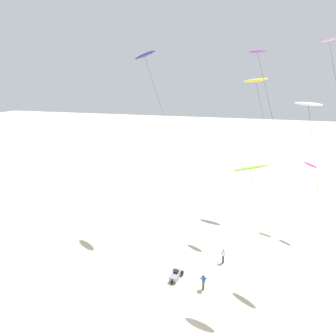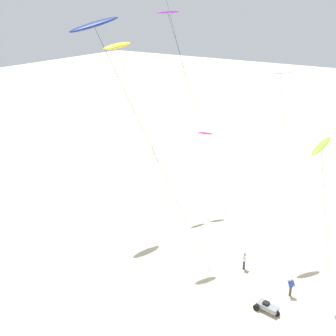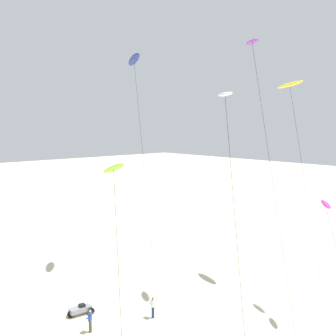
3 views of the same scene
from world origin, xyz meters
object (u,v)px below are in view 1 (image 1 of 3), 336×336
at_px(kite_flyer_middle, 203,281).
at_px(kite_purple, 258,56).
at_px(kite_lime, 250,169).
at_px(kite_magenta, 311,166).
at_px(kite_navy, 145,57).
at_px(beach_buggy, 176,275).
at_px(kite_yellow, 256,81).
at_px(kite_pink, 330,48).
at_px(kite_flyer_furthest, 223,256).
at_px(kite_white, 309,106).

bearing_deg(kite_flyer_middle, kite_purple, 76.88).
relative_size(kite_lime, kite_magenta, 1.37).
xyz_separation_m(kite_navy, beach_buggy, (6.38, -10.34, -20.72)).
relative_size(kite_magenta, kite_yellow, 0.49).
distance_m(kite_lime, kite_navy, 19.23).
bearing_deg(kite_pink, beach_buggy, -127.39).
bearing_deg(kite_flyer_furthest, kite_pink, 55.76).
bearing_deg(kite_yellow, kite_white, -72.86).
xyz_separation_m(kite_pink, kite_white, (-3.94, -14.68, -5.87)).
height_order(kite_lime, kite_navy, kite_navy).
height_order(kite_purple, kite_magenta, kite_purple).
distance_m(kite_lime, kite_pink, 24.05).
distance_m(kite_purple, kite_navy, 12.83).
distance_m(kite_purple, kite_flyer_middle, 24.89).
relative_size(kite_pink, kite_white, 1.39).
bearing_deg(kite_pink, kite_flyer_middle, -120.40).
height_order(kite_white, kite_flyer_middle, kite_white).
relative_size(kite_lime, kite_purple, 0.58).
height_order(kite_flyer_furthest, beach_buggy, kite_flyer_furthest).
relative_size(kite_pink, kite_flyer_middle, 14.08).
xyz_separation_m(kite_lime, kite_magenta, (6.94, 13.97, -3.16)).
xyz_separation_m(kite_pink, kite_flyer_furthest, (-10.35, -15.21, -21.45)).
distance_m(kite_white, kite_flyer_furthest, 16.86).
distance_m(kite_purple, beach_buggy, 25.32).
bearing_deg(kite_yellow, kite_magenta, -40.97).
relative_size(kite_lime, beach_buggy, 6.01).
bearing_deg(beach_buggy, kite_navy, 121.66).
xyz_separation_m(kite_magenta, beach_buggy, (-13.13, -13.00, -8.39)).
bearing_deg(kite_pink, kite_lime, -112.69).
height_order(kite_magenta, kite_pink, kite_pink).
xyz_separation_m(kite_yellow, kite_flyer_middle, (-3.21, -20.02, -17.51)).
bearing_deg(kite_flyer_middle, kite_white, 34.14).
relative_size(kite_purple, kite_flyer_furthest, 13.06).
bearing_deg(beach_buggy, kite_magenta, 44.71).
xyz_separation_m(kite_flyer_furthest, beach_buggy, (-4.20, -3.83, -0.46)).
distance_m(kite_white, beach_buggy, 19.73).
distance_m(kite_navy, kite_white, 18.61).
height_order(kite_white, beach_buggy, kite_white).
xyz_separation_m(kite_magenta, kite_navy, (-19.50, -2.65, 12.33)).
distance_m(kite_purple, kite_flyer_furthest, 22.40).
xyz_separation_m(kite_purple, beach_buggy, (-6.14, -13.17, -20.73)).
relative_size(kite_yellow, kite_white, 1.12).
relative_size(kite_lime, kite_flyer_middle, 7.57).
bearing_deg(kite_magenta, kite_white, -106.21).
bearing_deg(kite_flyer_middle, kite_navy, 129.42).
height_order(kite_navy, kite_flyer_furthest, kite_navy).
distance_m(kite_lime, beach_buggy, 13.14).
height_order(kite_yellow, kite_flyer_middle, kite_yellow).
xyz_separation_m(kite_navy, kite_white, (17.00, -5.97, -4.67)).
xyz_separation_m(kite_yellow, kite_flyer_furthest, (-1.87, -15.29, -17.51)).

